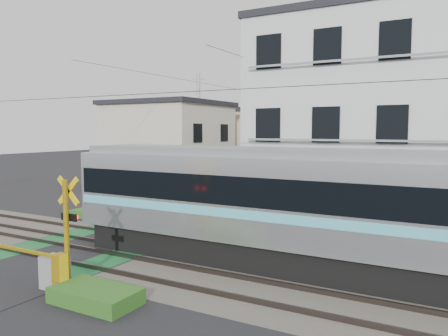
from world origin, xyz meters
The scene contains 11 objects.
ground centered at (0.00, 0.00, 0.00)m, with size 120.00×120.00×0.00m, color black.
track_bed centered at (0.00, 0.00, 0.04)m, with size 120.00×120.00×0.14m.
crossing_signal_near centered at (2.59, -3.65, 0.71)m, with size 4.74×0.65×3.09m.
crossing_signal_far centered at (-2.59, 3.65, 0.71)m, with size 4.74×0.65×3.09m.
apartment_block centered at (8.50, 9.49, 4.66)m, with size 10.20×8.36×9.30m.
houses_row centered at (0.25, 25.92, 3.24)m, with size 22.07×31.35×6.80m.
tree_hill centered at (-0.03, 48.96, 5.67)m, with size 40.00×13.32×11.82m.
catenary centered at (6.00, 0.03, 3.70)m, with size 60.00×5.04×7.00m.
utility_poles centered at (-1.05, 23.01, 4.08)m, with size 7.90×42.00×8.00m.
pedestrian centered at (-0.02, 24.11, 0.88)m, with size 0.64×0.42×1.75m, color #2A2C35.
weed_patches centered at (1.76, -0.09, 0.18)m, with size 10.25×8.80×0.40m.
Camera 1 is at (12.07, -11.43, 4.29)m, focal length 35.00 mm.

